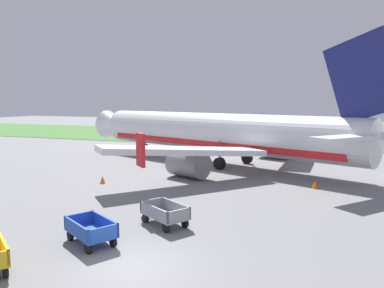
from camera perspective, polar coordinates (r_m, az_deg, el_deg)
ground_plane at (r=14.62m, az=-8.90°, el=-18.39°), size 220.00×220.00×0.00m
grass_strip at (r=63.27m, az=14.20°, el=0.92°), size 220.00×28.00×0.06m
airplane at (r=35.60m, az=4.69°, el=1.64°), size 36.05×29.42×11.34m
baggage_cart_second_in_row at (r=16.93m, az=-15.50°, el=-12.78°), size 3.45×2.45×1.07m
baggage_cart_third_in_row at (r=18.68m, az=-4.28°, el=-10.69°), size 3.41×2.51×1.07m
traffic_cone_near_plane at (r=27.59m, az=18.62°, el=-5.97°), size 0.45×0.45×0.59m
traffic_cone_mid_apron at (r=28.55m, az=-13.77°, el=-5.42°), size 0.42×0.42×0.56m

